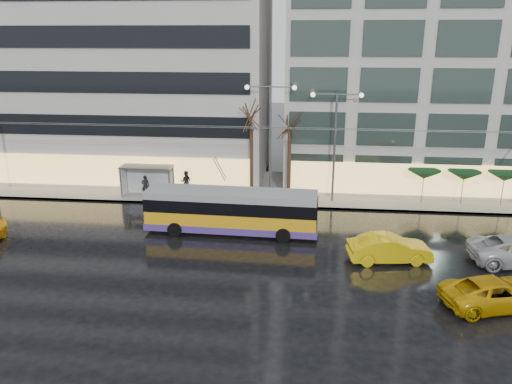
# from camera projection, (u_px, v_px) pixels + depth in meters

# --- Properties ---
(ground) EXTENTS (140.00, 140.00, 0.00)m
(ground) POSITION_uv_depth(u_px,v_px,m) (223.00, 255.00, 30.39)
(ground) COLOR black
(ground) RESTS_ON ground
(sidewalk) EXTENTS (80.00, 10.00, 0.15)m
(sidewalk) POSITION_uv_depth(u_px,v_px,m) (272.00, 188.00, 43.44)
(sidewalk) COLOR gray
(sidewalk) RESTS_ON ground
(kerb) EXTENTS (80.00, 0.10, 0.15)m
(kerb) POSITION_uv_depth(u_px,v_px,m) (268.00, 206.00, 38.75)
(kerb) COLOR slate
(kerb) RESTS_ON ground
(building_left) EXTENTS (34.00, 14.00, 22.00)m
(building_left) POSITION_uv_depth(u_px,v_px,m) (85.00, 53.00, 46.56)
(building_left) COLOR #AAA7A3
(building_left) RESTS_ON sidewalk
(building_right) EXTENTS (32.00, 14.00, 25.00)m
(building_right) POSITION_uv_depth(u_px,v_px,m) (476.00, 36.00, 42.68)
(building_right) COLOR #AAA7A3
(building_right) RESTS_ON sidewalk
(trolleybus) EXTENTS (11.60, 4.69, 5.34)m
(trolleybus) POSITION_uv_depth(u_px,v_px,m) (231.00, 212.00, 33.46)
(trolleybus) COLOR orange
(trolleybus) RESTS_ON ground
(catenary) EXTENTS (42.24, 5.12, 7.00)m
(catenary) POSITION_uv_depth(u_px,v_px,m) (254.00, 157.00, 36.52)
(catenary) COLOR #595B60
(catenary) RESTS_ON ground
(bus_shelter) EXTENTS (4.20, 1.60, 2.51)m
(bus_shelter) POSITION_uv_depth(u_px,v_px,m) (143.00, 174.00, 40.74)
(bus_shelter) COLOR #595B60
(bus_shelter) RESTS_ON sidewalk
(street_lamp_near) EXTENTS (3.96, 0.36, 9.03)m
(street_lamp_near) POSITION_uv_depth(u_px,v_px,m) (270.00, 127.00, 38.61)
(street_lamp_near) COLOR #595B60
(street_lamp_near) RESTS_ON sidewalk
(street_lamp_far) EXTENTS (3.96, 0.36, 8.53)m
(street_lamp_far) POSITION_uv_depth(u_px,v_px,m) (335.00, 132.00, 38.20)
(street_lamp_far) COLOR #595B60
(street_lamp_far) RESTS_ON sidewalk
(tree_a) EXTENTS (3.20, 3.20, 8.40)m
(tree_a) POSITION_uv_depth(u_px,v_px,m) (251.00, 112.00, 38.61)
(tree_a) COLOR black
(tree_a) RESTS_ON sidewalk
(tree_b) EXTENTS (3.20, 3.20, 7.70)m
(tree_b) POSITION_uv_depth(u_px,v_px,m) (290.00, 121.00, 38.71)
(tree_b) COLOR black
(tree_b) RESTS_ON sidewalk
(parasol_a) EXTENTS (2.50, 2.50, 2.65)m
(parasol_a) POSITION_uv_depth(u_px,v_px,m) (424.00, 175.00, 38.70)
(parasol_a) COLOR #595B60
(parasol_a) RESTS_ON sidewalk
(parasol_b) EXTENTS (2.50, 2.50, 2.65)m
(parasol_b) POSITION_uv_depth(u_px,v_px,m) (464.00, 176.00, 38.41)
(parasol_b) COLOR #595B60
(parasol_b) RESTS_ON sidewalk
(parasol_c) EXTENTS (2.50, 2.50, 2.65)m
(parasol_c) POSITION_uv_depth(u_px,v_px,m) (505.00, 177.00, 38.11)
(parasol_c) COLOR #595B60
(parasol_c) RESTS_ON sidewalk
(taxi_b) EXTENTS (5.09, 2.39, 1.61)m
(taxi_b) POSITION_uv_depth(u_px,v_px,m) (389.00, 249.00, 29.39)
(taxi_b) COLOR yellow
(taxi_b) RESTS_ON ground
(taxi_c) EXTENTS (5.78, 3.80, 1.48)m
(taxi_c) POSITION_uv_depth(u_px,v_px,m) (495.00, 293.00, 24.52)
(taxi_c) COLOR #D09D0A
(taxi_c) RESTS_ON ground
(pedestrian_a) EXTENTS (1.21, 1.22, 2.19)m
(pedestrian_a) POSITION_uv_depth(u_px,v_px,m) (145.00, 179.00, 40.54)
(pedestrian_a) COLOR black
(pedestrian_a) RESTS_ON sidewalk
(pedestrian_b) EXTENTS (0.93, 0.74, 1.85)m
(pedestrian_b) POSITION_uv_depth(u_px,v_px,m) (186.00, 182.00, 41.69)
(pedestrian_b) COLOR black
(pedestrian_b) RESTS_ON sidewalk
(pedestrian_c) EXTENTS (1.25, 1.04, 2.11)m
(pedestrian_c) POSITION_uv_depth(u_px,v_px,m) (143.00, 179.00, 41.88)
(pedestrian_c) COLOR black
(pedestrian_c) RESTS_ON sidewalk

